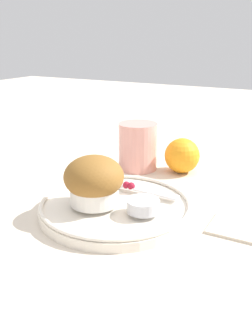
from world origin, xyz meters
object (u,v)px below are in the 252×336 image
Objects in this scene: orange_fruit at (182,156)px; juice_glass at (138,146)px; butter_knife at (128,187)px; muffin at (94,181)px.

orange_fruit is 0.73× the size of juice_glass.
butter_knife is 2.60× the size of orange_fruit.
juice_glass is (-0.09, -0.02, 0.01)m from orange_fruit.
butter_knife is (0.02, 0.08, -0.03)m from muffin.
orange_fruit reaches higher than butter_knife.
muffin is 0.49× the size of butter_knife.
muffin reaches higher than orange_fruit.
muffin reaches higher than butter_knife.
muffin is 0.25m from orange_fruit.
orange_fruit is (0.03, 0.16, 0.01)m from butter_knife.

